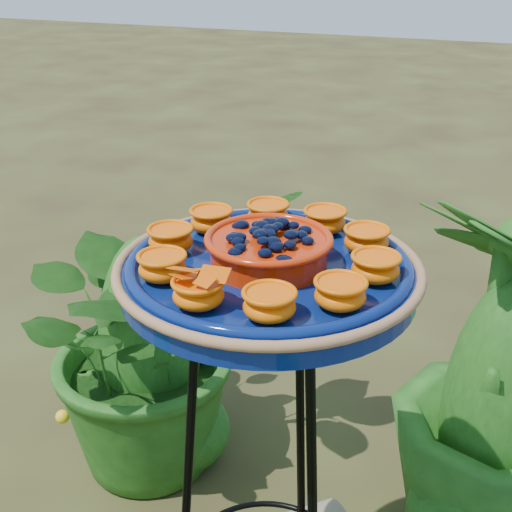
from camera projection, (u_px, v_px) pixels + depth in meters
tripod_stand at (267, 468)px, 1.31m from camera, size 0.38×0.39×0.94m
feeder_dish at (268, 266)px, 1.14m from camera, size 0.53×0.53×0.11m
shrub_back_left at (149, 330)px, 2.02m from camera, size 0.97×1.01×0.87m
shrub_back_right at (505, 384)px, 1.72m from camera, size 0.74×0.74×0.95m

